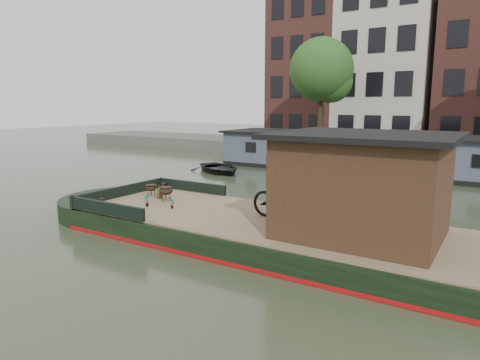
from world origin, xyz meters
The scene contains 19 objects.
ground centered at (0.00, 0.00, 0.00)m, with size 120.00×120.00×0.00m, color #2F3C26.
houseboat_hull centered at (-1.33, 0.00, 0.27)m, with size 14.01×4.02×0.60m.
houseboat_deck centered at (0.00, 0.00, 0.62)m, with size 11.80×3.80×0.05m, color #7A654B.
bow_bulwark centered at (-5.07, 0.00, 0.82)m, with size 3.00×4.00×0.35m.
cabin centered at (2.19, 0.00, 1.88)m, with size 4.00×3.50×2.42m.
bicycle centered at (0.15, 0.21, 1.21)m, with size 0.75×2.14×1.12m, color black.
potted_plant_a centered at (-4.14, -0.64, 0.83)m, with size 0.19×0.13×0.36m, color maroon.
potted_plant_c centered at (-4.63, 0.44, 0.86)m, with size 0.37×0.32×0.41m, color #95372B.
potted_plant_d centered at (-0.38, 1.70, 0.92)m, with size 0.31×0.31×0.54m, color brown.
potted_plant_e centered at (-3.32, -0.43, 0.81)m, with size 0.16×0.11×0.31m, color brown.
brazier_front centered at (-4.14, 0.22, 0.88)m, with size 0.43×0.43×0.47m, color black, non-canonical shape.
brazier_rear centered at (-5.00, 0.45, 0.86)m, with size 0.39×0.39×0.42m, color black, non-canonical shape.
bollard_port centered at (-5.60, 1.70, 0.77)m, with size 0.20×0.20×0.23m, color black.
bollard_stbd centered at (-5.60, -1.14, 0.74)m, with size 0.16×0.16×0.18m, color black.
dinghy centered at (-8.44, 9.33, 0.37)m, with size 2.58×3.61×0.75m, color black.
far_houseboat centered at (0.00, 14.00, 0.97)m, with size 20.40×4.40×2.11m.
quay centered at (0.00, 20.50, 0.45)m, with size 60.00×6.00×0.90m, color #47443F.
townhouse_row centered at (0.15, 27.50, 7.90)m, with size 27.25×8.00×16.50m.
tree_left centered at (-6.36, 19.07, 5.89)m, with size 4.40×4.40×7.40m.
Camera 1 is at (5.00, -9.83, 3.71)m, focal length 32.00 mm.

